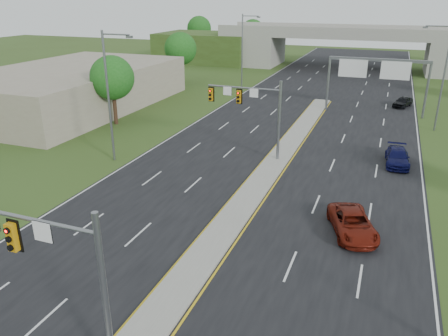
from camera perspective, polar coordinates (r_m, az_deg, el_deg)
name	(u,v)px	position (r m, az deg, el deg)	size (l,w,h in m)	color
road	(300,130)	(48.04, 9.94, 4.93)	(24.00, 160.00, 0.02)	black
median	(271,167)	(36.90, 6.20, 0.11)	(2.00, 54.00, 0.16)	gray
lane_markings	(281,146)	(42.47, 7.49, 2.86)	(23.72, 160.00, 0.01)	gold
signal_mast_near	(48,259)	(17.24, -22.04, -10.97)	(6.62, 0.60, 7.00)	slate
signal_mast_far	(254,106)	(37.87, 3.91, 8.10)	(6.62, 0.60, 7.00)	slate
sign_gantry	(376,71)	(55.88, 19.27, 11.90)	(11.58, 0.44, 6.67)	slate
overpass	(349,50)	(91.25, 15.97, 14.55)	(80.00, 14.00, 8.10)	gray
lightpole_l_mid	(110,92)	(38.03, -14.68, 9.64)	(2.85, 0.25, 11.00)	slate
lightpole_l_far	(243,48)	(69.23, 2.55, 15.44)	(2.85, 0.25, 11.00)	slate
lightpole_r_far	(442,73)	(51.09, 26.62, 11.02)	(2.85, 0.25, 11.00)	slate
tree_l_near	(112,78)	(50.04, -14.40, 11.33)	(4.80, 4.80, 7.60)	#382316
tree_l_mid	(181,49)	(73.36, -5.70, 15.24)	(5.20, 5.20, 8.12)	#382316
tree_back_a	(199,28)	(114.44, -3.27, 17.74)	(6.00, 6.00, 8.85)	#382316
tree_back_b	(253,31)	(109.53, 3.77, 17.38)	(5.60, 5.60, 8.32)	#382316
commercial_building	(71,87)	(60.44, -19.39, 9.89)	(18.00, 30.00, 5.00)	gray
car_far_a	(353,223)	(27.73, 16.44, -6.95)	(2.28, 4.94, 1.37)	#64150A
car_far_b	(397,157)	(40.14, 21.70, 1.35)	(1.87, 4.60, 1.33)	#0B0C43
car_far_c	(403,102)	(61.83, 22.31, 8.01)	(1.55, 3.86, 1.31)	black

